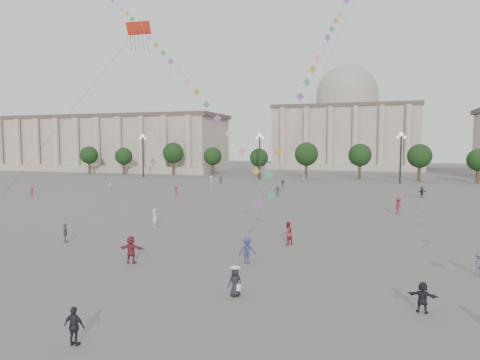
% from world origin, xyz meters
% --- Properties ---
extents(ground, '(360.00, 360.00, 0.00)m').
position_xyz_m(ground, '(0.00, 0.00, 0.00)').
color(ground, '#585653').
rests_on(ground, ground).
extents(hall_west, '(84.00, 26.22, 17.20)m').
position_xyz_m(hall_west, '(-75.00, 93.89, 8.43)').
color(hall_west, '#A4978A').
rests_on(hall_west, ground).
extents(hall_central, '(48.30, 34.30, 35.50)m').
position_xyz_m(hall_central, '(0.00, 129.22, 14.23)').
color(hall_central, '#A4978A').
rests_on(hall_central, ground).
extents(tree_row, '(137.12, 5.12, 8.00)m').
position_xyz_m(tree_row, '(0.00, 78.00, 5.39)').
color(tree_row, '#38291C').
rests_on(tree_row, ground).
extents(lamp_post_far_west, '(2.00, 0.90, 10.65)m').
position_xyz_m(lamp_post_far_west, '(-45.00, 70.00, 7.35)').
color(lamp_post_far_west, '#262628').
rests_on(lamp_post_far_west, ground).
extents(lamp_post_mid_west, '(2.00, 0.90, 10.65)m').
position_xyz_m(lamp_post_mid_west, '(-15.00, 70.00, 7.35)').
color(lamp_post_mid_west, '#262628').
rests_on(lamp_post_mid_west, ground).
extents(lamp_post_mid_east, '(2.00, 0.90, 10.65)m').
position_xyz_m(lamp_post_mid_east, '(15.00, 70.00, 7.35)').
color(lamp_post_mid_east, '#262628').
rests_on(lamp_post_mid_east, ground).
extents(person_crowd_0, '(0.96, 0.83, 1.55)m').
position_xyz_m(person_crowd_0, '(-6.46, 55.01, 0.78)').
color(person_crowd_0, '#304C6C').
rests_on(person_crowd_0, ground).
extents(person_crowd_1, '(1.05, 1.13, 1.86)m').
position_xyz_m(person_crowd_1, '(-34.84, 41.34, 0.93)').
color(person_crowd_1, silver).
rests_on(person_crowd_1, ground).
extents(person_crowd_2, '(0.93, 1.11, 1.49)m').
position_xyz_m(person_crowd_2, '(-40.28, 28.84, 0.75)').
color(person_crowd_2, brown).
rests_on(person_crowd_2, ground).
extents(person_crowd_3, '(1.45, 0.64, 1.51)m').
position_xyz_m(person_crowd_3, '(12.51, -2.09, 0.76)').
color(person_crowd_3, black).
rests_on(person_crowd_3, ground).
extents(person_crowd_4, '(1.43, 1.57, 1.74)m').
position_xyz_m(person_crowd_4, '(-4.33, 66.24, 0.87)').
color(person_crowd_4, silver).
rests_on(person_crowd_4, ground).
extents(person_crowd_6, '(1.03, 0.68, 1.49)m').
position_xyz_m(person_crowd_6, '(16.42, 5.27, 0.74)').
color(person_crowd_6, '#59595E').
rests_on(person_crowd_6, ground).
extents(person_crowd_8, '(1.25, 1.44, 1.94)m').
position_xyz_m(person_crowd_8, '(12.82, 28.80, 0.97)').
color(person_crowd_8, maroon).
rests_on(person_crowd_8, ground).
extents(person_crowd_9, '(1.54, 1.14, 1.61)m').
position_xyz_m(person_crowd_9, '(17.01, 46.49, 0.81)').
color(person_crowd_9, '#222228').
rests_on(person_crowd_9, ground).
extents(person_crowd_10, '(0.63, 0.79, 1.90)m').
position_xyz_m(person_crowd_10, '(-21.09, 55.45, 0.95)').
color(person_crowd_10, white).
rests_on(person_crowd_10, ground).
extents(person_crowd_12, '(1.64, 0.99, 1.68)m').
position_xyz_m(person_crowd_12, '(-4.35, 41.38, 0.84)').
color(person_crowd_12, slate).
rests_on(person_crowd_12, ground).
extents(person_crowd_13, '(0.77, 0.77, 1.81)m').
position_xyz_m(person_crowd_13, '(-10.32, 13.10, 0.90)').
color(person_crowd_13, silver).
rests_on(person_crowd_13, ground).
extents(person_crowd_16, '(1.04, 0.50, 1.72)m').
position_xyz_m(person_crowd_16, '(-19.86, 57.57, 0.86)').
color(person_crowd_16, slate).
rests_on(person_crowd_16, ground).
extents(person_crowd_17, '(0.77, 1.09, 1.53)m').
position_xyz_m(person_crowd_17, '(-19.43, 36.37, 0.77)').
color(person_crowd_17, '#9D2A39').
rests_on(person_crowd_17, ground).
extents(tourist_1, '(0.94, 0.39, 1.60)m').
position_xyz_m(tourist_1, '(-1.15, -10.00, 0.80)').
color(tourist_1, '#232328').
rests_on(tourist_1, ground).
extents(tourist_2, '(1.80, 0.76, 1.88)m').
position_xyz_m(tourist_2, '(-5.52, 1.17, 0.94)').
color(tourist_2, maroon).
rests_on(tourist_2, ground).
extents(tourist_3, '(0.86, 0.96, 1.57)m').
position_xyz_m(tourist_3, '(-14.10, 4.97, 0.78)').
color(tourist_3, '#5D5C61').
rests_on(tourist_3, ground).
extents(kite_flyer_0, '(1.12, 1.16, 1.88)m').
position_xyz_m(kite_flyer_0, '(3.58, 9.71, 0.94)').
color(kite_flyer_0, '#9F2B34').
rests_on(kite_flyer_0, ground).
extents(kite_flyer_1, '(1.35, 1.25, 1.83)m').
position_xyz_m(kite_flyer_1, '(2.03, 3.48, 0.91)').
color(kite_flyer_1, navy).
rests_on(kite_flyer_1, ground).
extents(hat_person, '(0.89, 0.87, 1.69)m').
position_xyz_m(hat_person, '(3.23, -2.72, 0.83)').
color(hat_person, black).
rests_on(hat_person, ground).
extents(dragon_kite, '(6.74, 3.75, 21.14)m').
position_xyz_m(dragon_kite, '(-9.99, 9.90, 17.34)').
color(dragon_kite, red).
rests_on(dragon_kite, ground).
extents(kite_train_west, '(42.31, 33.99, 66.44)m').
position_xyz_m(kite_train_west, '(-18.86, 27.93, 21.57)').
color(kite_train_west, '#3F3F3F').
rests_on(kite_train_west, ground).
extents(kite_train_mid, '(8.29, 58.73, 75.21)m').
position_xyz_m(kite_train_mid, '(6.04, 34.60, 25.85)').
color(kite_train_mid, '#3F3F3F').
rests_on(kite_train_mid, ground).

